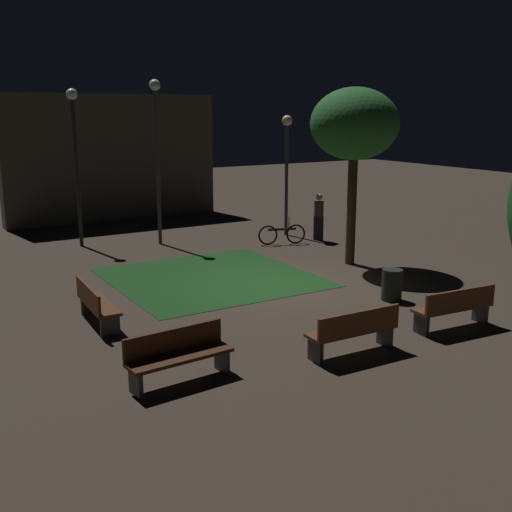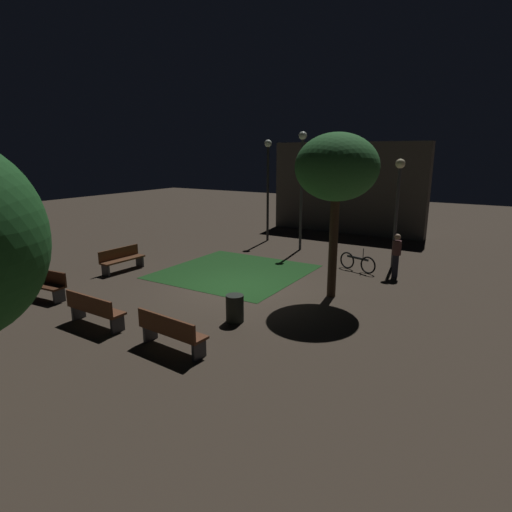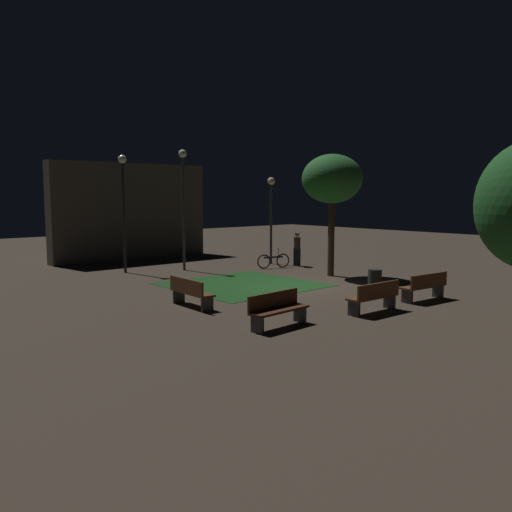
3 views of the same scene
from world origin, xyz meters
The scene contains 14 objects.
ground_plane centered at (0.00, 0.00, 0.00)m, with size 60.00×60.00×0.00m, color #3D3328.
grass_lawn centered at (-1.10, 1.49, 0.01)m, with size 5.09×5.09×0.01m, color #194219.
bench_front_left centered at (-1.33, -4.66, 0.48)m, with size 1.81×0.53×0.88m.
bench_by_lamp centered at (1.32, -4.66, 0.48)m, with size 1.83×0.62×0.88m.
bench_corner centered at (-4.87, -0.62, 0.48)m, with size 0.56×1.82×0.88m.
bench_near_trees centered at (-4.54, -4.03, 0.48)m, with size 1.83×0.61×0.88m.
tree_near_wall centered at (3.07, 0.78, 3.95)m, with size 2.47×2.47×5.00m.
lamp_post_plaza_west centered at (3.86, 5.29, 2.88)m, with size 0.36×0.36×4.19m.
lamp_post_near_wall centered at (-0.59, 6.19, 3.54)m, with size 0.36×0.36×5.32m.
lamp_post_path_center centered at (-2.94, 7.23, 3.37)m, with size 0.36×0.36×5.03m.
trash_bin centered at (1.62, -2.50, 0.37)m, with size 0.48×0.48×0.75m, color black.
bicycle centered at (2.85, 4.02, 0.34)m, with size 1.56×0.56×0.93m.
pedestrian centered at (4.28, 3.92, 0.85)m, with size 0.32×0.32×1.61m.
building_wall_backdrop centered at (-0.31, 11.57, 2.49)m, with size 8.60×0.80×4.98m, color #4C4742.
Camera 2 is at (7.56, -11.18, 4.41)m, focal length 29.37 mm.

